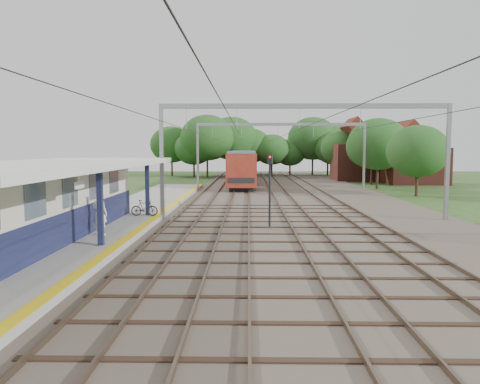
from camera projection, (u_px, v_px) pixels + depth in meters
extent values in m
plane|color=#2D4C1E|center=(242.00, 301.00, 13.27)|extent=(160.00, 160.00, 0.00)
cube|color=#473D33|center=(290.00, 196.00, 43.07)|extent=(18.00, 90.00, 0.10)
cube|color=gray|center=(117.00, 220.00, 27.33)|extent=(5.00, 52.00, 0.35)
cube|color=yellow|center=(155.00, 217.00, 27.27)|extent=(0.45, 52.00, 0.01)
cube|color=beige|center=(38.00, 202.00, 20.22)|extent=(3.20, 18.00, 3.40)
cube|color=#13173D|center=(76.00, 224.00, 20.28)|extent=(0.06, 18.00, 1.40)
cube|color=slate|center=(76.00, 190.00, 20.14)|extent=(0.05, 16.00, 1.30)
cube|color=#13173D|center=(100.00, 207.00, 19.18)|extent=(0.22, 0.22, 3.20)
cube|color=#13173D|center=(147.00, 189.00, 28.14)|extent=(0.22, 0.22, 3.20)
cube|color=silver|center=(53.00, 165.00, 19.05)|extent=(6.40, 20.00, 0.24)
cube|color=white|center=(79.00, 185.00, 17.09)|extent=(0.06, 0.85, 0.26)
cube|color=brown|center=(201.00, 194.00, 43.20)|extent=(0.07, 88.00, 0.15)
cube|color=brown|center=(216.00, 194.00, 43.18)|extent=(0.07, 88.00, 0.15)
cube|color=brown|center=(233.00, 194.00, 43.15)|extent=(0.07, 88.00, 0.15)
cube|color=brown|center=(249.00, 194.00, 43.13)|extent=(0.07, 88.00, 0.15)
cube|color=brown|center=(273.00, 194.00, 43.09)|extent=(0.07, 88.00, 0.15)
cube|color=brown|center=(289.00, 194.00, 43.06)|extent=(0.07, 88.00, 0.15)
cube|color=brown|center=(312.00, 194.00, 43.02)|extent=(0.07, 88.00, 0.15)
cube|color=brown|center=(328.00, 194.00, 43.00)|extent=(0.07, 88.00, 0.15)
cube|color=gray|center=(162.00, 163.00, 27.98)|extent=(0.22, 0.22, 7.00)
cube|color=gray|center=(448.00, 163.00, 27.68)|extent=(0.22, 0.22, 7.00)
cube|color=gray|center=(305.00, 106.00, 27.53)|extent=(17.00, 0.20, 0.30)
cube|color=gray|center=(198.00, 157.00, 47.90)|extent=(0.22, 0.22, 7.00)
cube|color=gray|center=(364.00, 157.00, 47.60)|extent=(0.22, 0.22, 7.00)
cube|color=gray|center=(281.00, 124.00, 47.44)|extent=(17.00, 0.20, 0.30)
cylinder|color=black|center=(208.00, 136.00, 42.71)|extent=(0.02, 88.00, 0.02)
cylinder|color=black|center=(241.00, 136.00, 42.66)|extent=(0.02, 88.00, 0.02)
cylinder|color=black|center=(281.00, 136.00, 42.59)|extent=(0.02, 88.00, 0.02)
cylinder|color=black|center=(321.00, 136.00, 42.53)|extent=(0.02, 88.00, 0.02)
cylinder|color=#382619|center=(184.00, 168.00, 74.06)|extent=(0.28, 0.28, 2.88)
ellipsoid|color=#1C4B1A|center=(184.00, 145.00, 73.74)|extent=(6.72, 6.72, 5.76)
cylinder|color=#382619|center=(223.00, 168.00, 75.96)|extent=(0.28, 0.28, 2.52)
ellipsoid|color=#1C4B1A|center=(222.00, 149.00, 75.68)|extent=(5.88, 5.88, 5.04)
cylinder|color=#382619|center=(260.00, 167.00, 72.84)|extent=(0.28, 0.28, 3.24)
ellipsoid|color=#1C4B1A|center=(260.00, 141.00, 72.48)|extent=(7.56, 7.56, 6.48)
cylinder|color=#382619|center=(297.00, 168.00, 74.75)|extent=(0.28, 0.28, 2.70)
ellipsoid|color=#1C4B1A|center=(297.00, 147.00, 74.45)|extent=(6.30, 6.30, 5.40)
cylinder|color=#382619|center=(380.00, 178.00, 50.74)|extent=(0.28, 0.28, 2.52)
ellipsoid|color=#1C4B1A|center=(381.00, 149.00, 50.46)|extent=(5.88, 5.88, 5.04)
cylinder|color=#382619|center=(352.00, 170.00, 66.65)|extent=(0.28, 0.28, 2.88)
ellipsoid|color=#1C4B1A|center=(353.00, 145.00, 66.33)|extent=(6.72, 6.72, 5.76)
cube|color=brown|center=(414.00, 166.00, 58.50)|extent=(7.00, 6.00, 4.50)
cube|color=#5D2317|center=(415.00, 141.00, 58.22)|extent=(4.99, 6.12, 4.99)
cube|color=brown|center=(363.00, 163.00, 64.54)|extent=(8.00, 6.00, 5.00)
cube|color=#5D2317|center=(363.00, 138.00, 64.24)|extent=(5.52, 6.12, 5.52)
imported|color=silver|center=(100.00, 213.00, 21.56)|extent=(0.84, 0.67, 2.01)
imported|color=black|center=(144.00, 208.00, 27.78)|extent=(1.60, 0.46, 0.96)
cube|color=black|center=(242.00, 183.00, 54.86)|extent=(2.43, 17.36, 0.44)
cube|color=maroon|center=(242.00, 167.00, 54.69)|extent=(3.04, 18.86, 3.32)
cube|color=black|center=(242.00, 164.00, 54.66)|extent=(3.08, 17.36, 0.94)
cube|color=slate|center=(242.00, 152.00, 54.53)|extent=(2.80, 18.86, 0.28)
cube|color=black|center=(244.00, 175.00, 74.24)|extent=(2.43, 17.36, 0.44)
cube|color=maroon|center=(244.00, 163.00, 74.07)|extent=(3.04, 18.86, 3.32)
cube|color=black|center=(244.00, 160.00, 74.04)|extent=(3.08, 17.36, 0.94)
cube|color=slate|center=(244.00, 151.00, 73.91)|extent=(2.80, 18.86, 0.28)
cylinder|color=black|center=(270.00, 195.00, 25.32)|extent=(0.16, 0.16, 3.64)
cube|color=black|center=(270.00, 160.00, 25.14)|extent=(0.32, 0.26, 0.50)
sphere|color=red|center=(270.00, 157.00, 25.03)|extent=(0.13, 0.13, 0.13)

